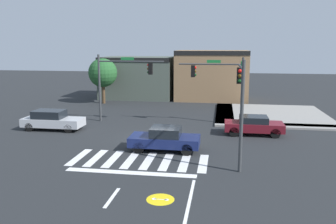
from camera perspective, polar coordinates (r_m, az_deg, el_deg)
ground_plane at (r=24.22m, az=-2.19°, el=-4.46°), size 120.00×120.00×0.00m
crosswalk_near at (r=20.01m, az=-4.68°, el=-7.81°), size 7.67×3.07×0.01m
bike_detector_marking at (r=15.19m, az=-1.25°, el=-14.04°), size 1.19×1.19×0.01m
curb_corner_northeast at (r=33.19m, az=15.59°, el=-0.52°), size 10.00×10.60×0.15m
storefront_row at (r=42.36m, az=1.03°, el=5.86°), size 17.39×6.22×5.77m
traffic_signal_northwest at (r=29.35m, az=-7.45°, el=5.81°), size 5.58×0.32×5.63m
traffic_signal_northeast at (r=28.53m, az=8.33°, el=5.34°), size 5.19×0.32×5.44m
traffic_signal_southeast at (r=19.28m, az=11.76°, el=3.14°), size 0.32×4.64×5.70m
car_silver at (r=28.18m, az=-18.35°, el=-1.24°), size 4.57×1.74×1.50m
car_navy at (r=21.54m, az=-0.51°, el=-4.38°), size 4.28×1.88×1.46m
car_maroon at (r=26.03m, az=13.78°, el=-2.07°), size 4.16×1.82×1.36m
roadside_tree at (r=39.26m, az=-10.57°, el=6.27°), size 3.15×3.15×4.98m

